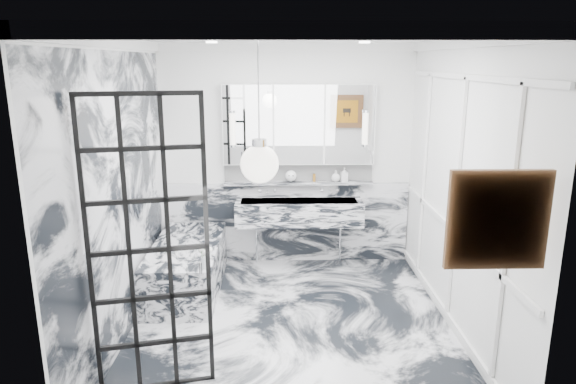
{
  "coord_description": "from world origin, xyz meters",
  "views": [
    {
      "loc": [
        -0.13,
        -4.67,
        2.59
      ],
      "look_at": [
        -0.01,
        0.5,
        1.26
      ],
      "focal_mm": 32.0,
      "sensor_mm": 36.0,
      "label": 1
    }
  ],
  "objects_px": {
    "crittall_door": "(149,250)",
    "mirror_cabinet": "(299,124)",
    "trough_sink": "(299,212)",
    "bathtub": "(187,267)"
  },
  "relations": [
    {
      "from": "trough_sink",
      "to": "bathtub",
      "type": "xyz_separation_m",
      "value": [
        -1.33,
        -0.66,
        -0.45
      ]
    },
    {
      "from": "crittall_door",
      "to": "bathtub",
      "type": "bearing_deg",
      "value": 80.29
    },
    {
      "from": "bathtub",
      "to": "mirror_cabinet",
      "type": "bearing_deg",
      "value": 32.06
    },
    {
      "from": "mirror_cabinet",
      "to": "bathtub",
      "type": "xyz_separation_m",
      "value": [
        -1.32,
        -0.83,
        -1.54
      ]
    },
    {
      "from": "trough_sink",
      "to": "bathtub",
      "type": "distance_m",
      "value": 1.55
    },
    {
      "from": "crittall_door",
      "to": "bathtub",
      "type": "xyz_separation_m",
      "value": [
        -0.07,
        1.86,
        -0.91
      ]
    },
    {
      "from": "crittall_door",
      "to": "mirror_cabinet",
      "type": "height_order",
      "value": "crittall_door"
    },
    {
      "from": "mirror_cabinet",
      "to": "bathtub",
      "type": "height_order",
      "value": "mirror_cabinet"
    },
    {
      "from": "trough_sink",
      "to": "crittall_door",
      "type": "bearing_deg",
      "value": -116.59
    },
    {
      "from": "mirror_cabinet",
      "to": "bathtub",
      "type": "distance_m",
      "value": 2.2
    }
  ]
}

